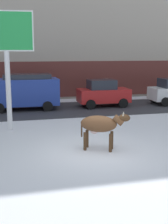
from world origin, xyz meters
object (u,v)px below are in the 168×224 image
Objects in this scene: car_blue_van at (23,91)px; billboard at (6,39)px; cow_brown at (100,125)px; pedestrian_near_billboard at (107,89)px; car_red_hatchback at (103,93)px.

billboard is at bearing -99.70° from car_blue_van.
pedestrian_near_billboard reaches higher than cow_brown.
billboard is 6.18m from car_blue_van.
pedestrian_near_billboard is at bearing 20.53° from car_blue_van.
cow_brown is 9.57m from car_red_hatchback.
billboard is at bearing 130.43° from cow_brown.
billboard reaches higher than cow_brown.
billboard is at bearing -140.73° from car_red_hatchback.
car_red_hatchback is (5.42, -0.12, -0.32)m from car_blue_van.
cow_brown is 0.34× the size of billboard.
pedestrian_near_billboard is at bearing 70.70° from cow_brown.
cow_brown is 0.41× the size of car_blue_van.
car_blue_van is 5.43m from car_red_hatchback.
cow_brown is 0.53× the size of car_red_hatchback.
cow_brown is at bearing -108.07° from car_red_hatchback.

